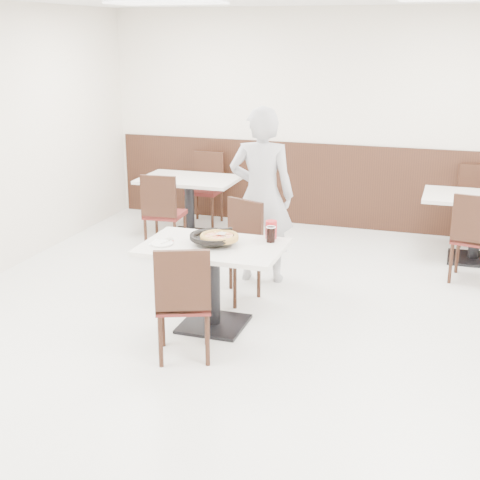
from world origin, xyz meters
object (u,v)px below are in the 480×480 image
(bg_chair_right_far, at_px, (476,206))
(main_table, at_px, (213,286))
(chair_far, at_px, (233,252))
(pizza, at_px, (219,238))
(pizza_pan, at_px, (213,240))
(bg_chair_right_near, at_px, (475,237))
(side_plate, at_px, (162,243))
(diner_person, at_px, (262,195))
(bg_chair_left_near, at_px, (165,212))
(bg_chair_left_far, at_px, (204,189))
(cola_glass, at_px, (271,235))
(bg_table_left, at_px, (190,207))
(bg_table_right, at_px, (476,228))
(chair_near, at_px, (184,300))
(red_cup, at_px, (271,230))

(bg_chair_right_far, bearing_deg, main_table, 47.76)
(chair_far, height_order, pizza, chair_far)
(pizza_pan, distance_m, bg_chair_right_near, 2.88)
(side_plate, xyz_separation_m, diner_person, (0.48, 1.38, 0.14))
(pizza, relative_size, bg_chair_left_near, 0.34)
(pizza, height_order, diner_person, diner_person)
(main_table, xyz_separation_m, bg_chair_left_far, (-1.26, 3.08, 0.10))
(cola_glass, distance_m, bg_chair_right_near, 2.41)
(pizza, distance_m, bg_chair_left_near, 2.25)
(bg_table_left, height_order, bg_table_right, same)
(bg_table_right, relative_size, bg_chair_right_near, 1.26)
(chair_near, height_order, diner_person, diner_person)
(bg_table_left, distance_m, bg_chair_right_near, 3.45)
(pizza_pan, relative_size, bg_chair_left_near, 0.35)
(bg_chair_left_far, bearing_deg, red_cup, 121.79)
(chair_far, distance_m, bg_table_left, 2.18)
(cola_glass, bearing_deg, chair_near, -119.32)
(diner_person, xyz_separation_m, bg_chair_left_near, (-1.33, 0.55, -0.43))
(bg_chair_left_far, bearing_deg, main_table, 112.52)
(main_table, xyz_separation_m, pizza_pan, (0.00, 0.02, 0.42))
(pizza, xyz_separation_m, diner_person, (0.01, 1.24, 0.09))
(red_cup, height_order, bg_table_right, red_cup)
(bg_chair_right_near, bearing_deg, chair_near, -121.37)
(pizza_pan, bearing_deg, side_plate, -161.33)
(bg_chair_left_near, distance_m, bg_chair_right_far, 3.75)
(bg_chair_left_far, bearing_deg, cola_glass, 121.22)
(chair_near, relative_size, chair_far, 1.00)
(main_table, xyz_separation_m, chair_far, (-0.05, 0.67, 0.10))
(pizza, relative_size, bg_table_left, 0.27)
(diner_person, bearing_deg, main_table, 78.21)
(cola_glass, bearing_deg, main_table, -152.70)
(chair_near, height_order, bg_chair_right_near, same)
(side_plate, bearing_deg, bg_table_right, 46.15)
(main_table, distance_m, bg_table_left, 2.78)
(red_cup, bearing_deg, pizza, -138.93)
(pizza, bearing_deg, bg_chair_left_near, 126.39)
(pizza_pan, height_order, bg_table_left, pizza_pan)
(main_table, distance_m, side_plate, 0.58)
(chair_near, relative_size, bg_chair_left_near, 1.00)
(side_plate, distance_m, red_cup, 0.96)
(chair_far, distance_m, cola_glass, 0.74)
(red_cup, bearing_deg, side_plate, -151.34)
(chair_near, relative_size, bg_chair_left_far, 1.00)
(cola_glass, bearing_deg, bg_chair_left_near, 137.37)
(main_table, bearing_deg, red_cup, 38.51)
(diner_person, distance_m, bg_chair_left_near, 1.50)
(red_cup, height_order, bg_table_left, red_cup)
(bg_chair_left_near, height_order, bg_chair_right_near, same)
(red_cup, bearing_deg, pizza_pan, -143.01)
(bg_table_right, bearing_deg, pizza_pan, -130.41)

